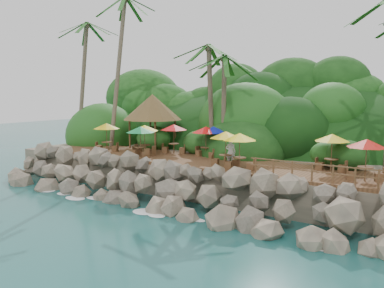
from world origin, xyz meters
The scene contains 12 objects.
ground centered at (0.00, 0.00, 0.00)m, with size 140.00×140.00×0.00m, color #19514F.
land_base centered at (0.00, 16.00, 1.05)m, with size 32.00×25.20×2.10m, color gray.
jungle_hill centered at (0.00, 23.50, 0.00)m, with size 44.80×28.00×15.40m, color #143811.
seawall centered at (0.00, 2.00, 1.15)m, with size 29.00×4.00×2.30m, color gray, non-canonical shape.
terrace centered at (0.00, 6.00, 2.20)m, with size 26.00×5.00×0.20m, color brown.
jungle_foliage centered at (0.00, 15.00, 0.00)m, with size 44.00×16.00×12.00m, color #143811, non-canonical shape.
foam_line centered at (0.00, 0.30, 0.03)m, with size 25.20×0.80×0.06m.
palms centered at (0.52, 8.66, 12.22)m, with size 32.59×7.00×14.48m.
palapa centered at (-6.30, 9.34, 5.79)m, with size 5.07×5.07×4.60m.
dining_clusters centered at (1.17, 5.99, 4.19)m, with size 21.70×5.31×2.28m.
railing centered at (9.85, 3.65, 2.91)m, with size 8.30×0.10×1.00m.
waiter centered at (3.51, 5.25, 3.20)m, with size 0.65×0.43×1.80m, color white.
Camera 1 is at (15.51, -17.46, 7.07)m, focal length 37.24 mm.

